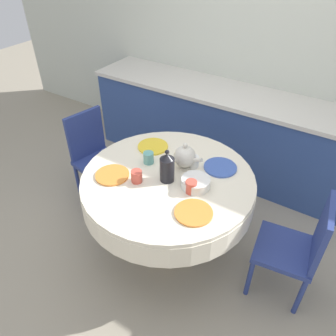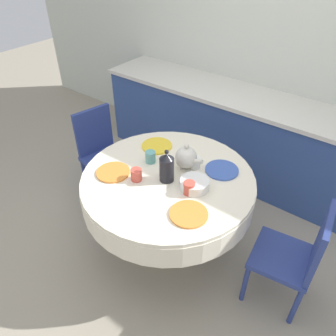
% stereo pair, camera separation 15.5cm
% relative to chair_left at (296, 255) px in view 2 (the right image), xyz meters
% --- Properties ---
extents(ground_plane, '(12.00, 12.00, 0.00)m').
position_rel_chair_left_xyz_m(ground_plane, '(-0.98, -0.13, -0.49)').
color(ground_plane, '#9E937F').
extents(wall_back, '(7.00, 0.05, 2.60)m').
position_rel_chair_left_xyz_m(wall_back, '(-0.98, 1.53, 0.81)').
color(wall_back, beige).
rests_on(wall_back, ground_plane).
extents(kitchen_counter, '(3.24, 0.64, 0.91)m').
position_rel_chair_left_xyz_m(kitchen_counter, '(-0.98, 1.19, -0.03)').
color(kitchen_counter, '#2D4784').
rests_on(kitchen_counter, ground_plane).
extents(dining_table, '(1.30, 1.30, 0.76)m').
position_rel_chair_left_xyz_m(dining_table, '(-0.98, -0.13, 0.15)').
color(dining_table, tan).
rests_on(dining_table, ground_plane).
extents(chair_left, '(0.45, 0.45, 0.89)m').
position_rel_chair_left_xyz_m(chair_left, '(0.00, 0.00, 0.00)').
color(chair_left, navy).
rests_on(chair_left, ground_plane).
extents(chair_right, '(0.47, 0.47, 0.89)m').
position_rel_chair_left_xyz_m(chair_right, '(-1.95, 0.08, 0.00)').
color(chair_right, navy).
rests_on(chair_right, ground_plane).
extents(plate_near_left, '(0.25, 0.25, 0.01)m').
position_rel_chair_left_xyz_m(plate_near_left, '(-1.34, -0.34, 0.28)').
color(plate_near_left, orange).
rests_on(plate_near_left, dining_table).
extents(cup_near_left, '(0.08, 0.08, 0.09)m').
position_rel_chair_left_xyz_m(cup_near_left, '(-1.14, -0.29, 0.32)').
color(cup_near_left, '#CC4C3D').
rests_on(cup_near_left, dining_table).
extents(plate_near_right, '(0.25, 0.25, 0.01)m').
position_rel_chair_left_xyz_m(plate_near_right, '(-0.64, -0.36, 0.28)').
color(plate_near_right, orange).
rests_on(plate_near_right, dining_table).
extents(cup_near_right, '(0.08, 0.08, 0.09)m').
position_rel_chair_left_xyz_m(cup_near_right, '(-0.76, -0.18, 0.32)').
color(cup_near_right, '#CC4C3D').
rests_on(cup_near_right, dining_table).
extents(plate_far_left, '(0.25, 0.25, 0.01)m').
position_rel_chair_left_xyz_m(plate_far_left, '(-1.30, 0.14, 0.28)').
color(plate_far_left, yellow).
rests_on(plate_far_left, dining_table).
extents(cup_far_left, '(0.08, 0.08, 0.09)m').
position_rel_chair_left_xyz_m(cup_far_left, '(-1.20, -0.06, 0.32)').
color(cup_far_left, '#5BA39E').
rests_on(cup_far_left, dining_table).
extents(plate_far_right, '(0.25, 0.25, 0.01)m').
position_rel_chair_left_xyz_m(plate_far_right, '(-0.70, 0.18, 0.28)').
color(plate_far_right, '#3856AD').
rests_on(plate_far_right, dining_table).
extents(cup_far_right, '(0.08, 0.08, 0.09)m').
position_rel_chair_left_xyz_m(cup_far_right, '(-0.89, 0.08, 0.32)').
color(cup_far_right, white).
rests_on(cup_far_right, dining_table).
extents(coffee_carafe, '(0.11, 0.11, 0.26)m').
position_rel_chair_left_xyz_m(coffee_carafe, '(-0.97, -0.16, 0.39)').
color(coffee_carafe, black).
rests_on(coffee_carafe, dining_table).
extents(teapot, '(0.23, 0.17, 0.22)m').
position_rel_chair_left_xyz_m(teapot, '(-0.94, 0.04, 0.37)').
color(teapot, silver).
rests_on(teapot, dining_table).
extents(fruit_bowl, '(0.21, 0.21, 0.07)m').
position_rel_chair_left_xyz_m(fruit_bowl, '(-0.76, -0.12, 0.31)').
color(fruit_bowl, silver).
rests_on(fruit_bowl, dining_table).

